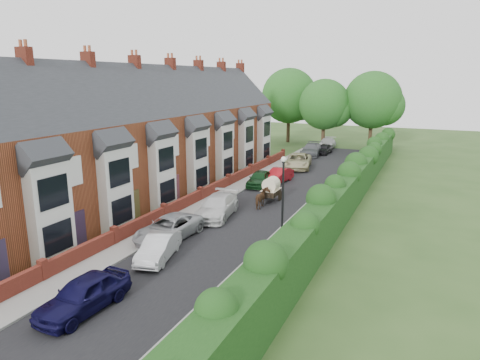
% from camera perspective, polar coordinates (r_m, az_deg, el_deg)
% --- Properties ---
extents(ground, '(140.00, 140.00, 0.00)m').
position_cam_1_polar(ground, '(23.02, -5.94, -10.63)').
color(ground, '#2D4C1E').
rests_on(ground, ground).
extents(road, '(6.00, 58.00, 0.02)m').
position_cam_1_polar(road, '(32.55, 3.07, -3.28)').
color(road, black).
rests_on(road, ground).
extents(pavement_hedge_side, '(2.20, 58.00, 0.12)m').
position_cam_1_polar(pavement_hedge_side, '(31.35, 10.09, -4.03)').
color(pavement_hedge_side, gray).
rests_on(pavement_hedge_side, ground).
extents(pavement_house_side, '(1.70, 58.00, 0.12)m').
position_cam_1_polar(pavement_house_side, '(34.05, -2.97, -2.43)').
color(pavement_house_side, gray).
rests_on(pavement_house_side, ground).
extents(kerb_hedge_side, '(0.18, 58.00, 0.13)m').
position_cam_1_polar(kerb_hedge_side, '(31.60, 8.24, -3.81)').
color(kerb_hedge_side, gray).
rests_on(kerb_hedge_side, ground).
extents(kerb_house_side, '(0.18, 58.00, 0.13)m').
position_cam_1_polar(kerb_house_side, '(33.71, -1.76, -2.57)').
color(kerb_house_side, gray).
rests_on(kerb_house_side, ground).
extents(hedge, '(2.10, 58.00, 2.85)m').
position_cam_1_polar(hedge, '(30.56, 13.47, -1.64)').
color(hedge, '#133711').
rests_on(hedge, ground).
extents(terrace_row, '(9.05, 40.50, 11.50)m').
position_cam_1_polar(terrace_row, '(35.76, -13.19, 5.23)').
color(terrace_row, '#964526').
rests_on(terrace_row, ground).
extents(garden_wall_row, '(0.35, 40.35, 1.10)m').
position_cam_1_polar(garden_wall_row, '(33.56, -5.28, -1.99)').
color(garden_wall_row, maroon).
rests_on(garden_wall_row, ground).
extents(lamppost, '(0.32, 0.32, 5.16)m').
position_cam_1_polar(lamppost, '(24.04, 5.75, -1.24)').
color(lamppost, black).
rests_on(lamppost, ground).
extents(tree_far_left, '(7.14, 6.80, 9.29)m').
position_cam_1_polar(tree_far_left, '(59.78, 11.53, 9.68)').
color(tree_far_left, '#332316').
rests_on(tree_far_left, ground).
extents(tree_far_right, '(7.98, 7.60, 10.31)m').
position_cam_1_polar(tree_far_right, '(60.67, 17.64, 9.95)').
color(tree_far_right, '#332316').
rests_on(tree_far_right, ground).
extents(tree_far_back, '(8.40, 8.00, 10.82)m').
position_cam_1_polar(tree_far_back, '(64.19, 6.93, 10.90)').
color(tree_far_back, '#332316').
rests_on(tree_far_back, ground).
extents(car_navy, '(1.92, 4.38, 1.47)m').
position_cam_1_polar(car_navy, '(19.22, -20.11, -14.12)').
color(car_navy, '#0D0B33').
rests_on(car_navy, ground).
extents(car_silver_a, '(2.30, 4.11, 1.28)m').
position_cam_1_polar(car_silver_a, '(23.26, -10.81, -8.82)').
color(car_silver_a, silver).
rests_on(car_silver_a, ground).
extents(car_silver_b, '(2.52, 5.01, 1.36)m').
position_cam_1_polar(car_silver_b, '(25.86, -9.49, -6.37)').
color(car_silver_b, '#9FA1A6').
rests_on(car_silver_b, ground).
extents(car_white, '(2.86, 5.34, 1.47)m').
position_cam_1_polar(car_white, '(29.56, -3.04, -3.54)').
color(car_white, silver).
rests_on(car_white, ground).
extents(car_green, '(1.96, 4.16, 1.38)m').
position_cam_1_polar(car_green, '(37.88, 2.64, 0.19)').
color(car_green, '#0F3515').
rests_on(car_green, ground).
extents(car_red, '(1.83, 4.08, 1.30)m').
position_cam_1_polar(car_red, '(39.35, 5.16, 0.60)').
color(car_red, maroon).
rests_on(car_red, ground).
extents(car_beige, '(3.61, 5.96, 1.55)m').
position_cam_1_polar(car_beige, '(45.84, 7.75, 2.52)').
color(car_beige, '#B9B186').
rests_on(car_beige, ground).
extents(car_grey, '(2.53, 5.41, 1.53)m').
position_cam_1_polar(car_grey, '(53.50, 9.52, 4.01)').
color(car_grey, '#55575C').
rests_on(car_grey, ground).
extents(car_black, '(1.65, 3.78, 1.27)m').
position_cam_1_polar(car_black, '(55.23, 11.16, 4.10)').
color(car_black, black).
rests_on(car_black, ground).
extents(horse, '(0.91, 1.79, 1.46)m').
position_cam_1_polar(horse, '(31.50, 2.98, -2.48)').
color(horse, '#4F311D').
rests_on(horse, ground).
extents(horse_cart, '(1.22, 2.70, 1.95)m').
position_cam_1_polar(horse_cart, '(33.09, 4.17, -1.03)').
color(horse_cart, black).
rests_on(horse_cart, ground).
extents(car_extra_far, '(2.23, 4.90, 1.39)m').
position_cam_1_polar(car_extra_far, '(59.58, 11.53, 4.81)').
color(car_extra_far, silver).
rests_on(car_extra_far, ground).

